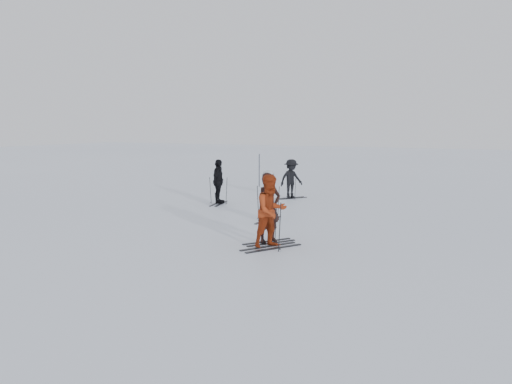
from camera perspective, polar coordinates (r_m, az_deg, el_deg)
ground at (r=16.65m, az=-1.51°, el=-3.83°), size 120.00×120.00×0.00m
skier_near_dark at (r=14.04m, az=1.50°, el=-1.91°), size 0.79×0.86×1.96m
skier_red at (r=13.44m, az=1.73°, el=-2.31°), size 1.14×1.21×1.98m
skier_grey at (r=17.34m, az=1.40°, el=-0.45°), size 0.60×0.88×1.74m
skier_uphill_left at (r=21.06m, az=-4.32°, el=1.14°), size 0.67×1.16×1.86m
skier_uphill_far at (r=22.66m, az=4.04°, el=1.47°), size 1.19×1.30×1.75m
skis_near_dark at (r=14.12m, az=1.50°, el=-3.48°), size 1.81×1.62×1.18m
skis_red at (r=13.50m, az=1.73°, el=-3.64°), size 2.07×1.79×1.34m
skis_grey at (r=17.38m, az=1.40°, el=-1.24°), size 1.77×1.00×1.25m
skis_uphill_left at (r=21.11m, az=-4.31°, el=0.21°), size 1.74×1.15×1.17m
skis_uphill_far at (r=22.70m, az=4.04°, el=0.73°), size 1.78×1.61×1.16m
piste_marker at (r=26.91m, az=0.37°, el=2.48°), size 0.05×0.05×1.77m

